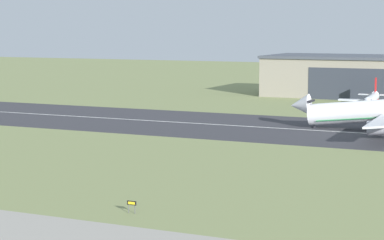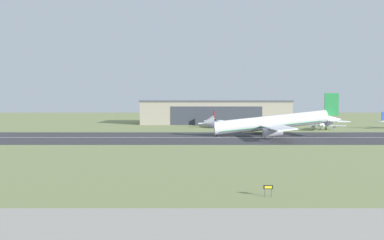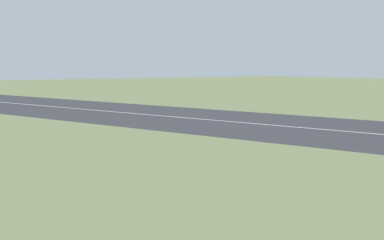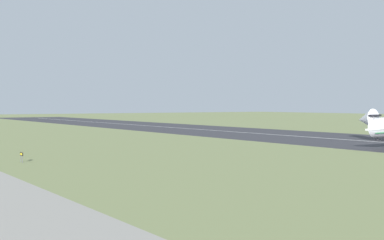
# 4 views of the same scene
# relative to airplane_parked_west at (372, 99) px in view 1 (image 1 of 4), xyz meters

# --- Properties ---
(ground_plane) EXTENTS (752.89, 752.89, 0.00)m
(ground_plane) POSITION_rel_airplane_parked_west_xyz_m (-30.55, -114.95, -2.50)
(ground_plane) COLOR #7A8451
(runway_strip) EXTENTS (512.89, 46.25, 0.06)m
(runway_strip) POSITION_rel_airplane_parked_west_xyz_m (-30.55, -55.41, -2.47)
(runway_strip) COLOR #333338
(runway_strip) RESTS_ON ground_plane
(runway_centreline) EXTENTS (461.60, 0.70, 0.01)m
(runway_centreline) POSITION_rel_airplane_parked_west_xyz_m (-30.55, -55.41, -2.44)
(runway_centreline) COLOR silver
(runway_centreline) RESTS_ON runway_strip
(airplane_parked_west) EXTENTS (19.25, 23.99, 8.21)m
(airplane_parked_west) POSITION_rel_airplane_parked_west_xyz_m (0.00, 0.00, 0.00)
(airplane_parked_west) COLOR silver
(airplane_parked_west) RESTS_ON ground_plane
(runway_sign) EXTENTS (1.30, 0.13, 1.62)m
(runway_sign) POSITION_rel_airplane_parked_west_xyz_m (-2.05, -140.44, -1.31)
(runway_sign) COLOR #4C4C51
(runway_sign) RESTS_ON ground_plane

